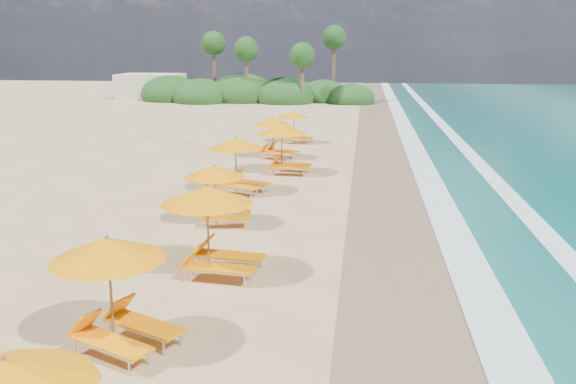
# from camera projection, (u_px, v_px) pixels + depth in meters

# --- Properties ---
(ground) EXTENTS (160.00, 160.00, 0.00)m
(ground) POSITION_uv_depth(u_px,v_px,m) (288.00, 226.00, 20.70)
(ground) COLOR tan
(ground) RESTS_ON ground
(wet_sand) EXTENTS (4.00, 160.00, 0.01)m
(wet_sand) POSITION_uv_depth(u_px,v_px,m) (406.00, 230.00, 20.21)
(wet_sand) COLOR #826A4D
(wet_sand) RESTS_ON ground
(surf_foam) EXTENTS (4.00, 160.00, 0.01)m
(surf_foam) POSITION_uv_depth(u_px,v_px,m) (490.00, 233.00, 19.87)
(surf_foam) COLOR white
(surf_foam) RESTS_ON ground
(station_2) EXTENTS (3.14, 3.12, 2.39)m
(station_2) POSITION_uv_depth(u_px,v_px,m) (117.00, 286.00, 12.09)
(station_2) COLOR olive
(station_2) RESTS_ON ground
(station_3) EXTENTS (2.90, 2.73, 2.52)m
(station_3) POSITION_uv_depth(u_px,v_px,m) (215.00, 224.00, 16.03)
(station_3) COLOR olive
(station_3) RESTS_ON ground
(station_4) EXTENTS (2.50, 2.37, 2.13)m
(station_4) POSITION_uv_depth(u_px,v_px,m) (220.00, 191.00, 20.63)
(station_4) COLOR olive
(station_4) RESTS_ON ground
(station_5) EXTENTS (3.06, 3.02, 2.36)m
(station_5) POSITION_uv_depth(u_px,v_px,m) (239.00, 161.00, 25.15)
(station_5) COLOR olive
(station_5) RESTS_ON ground
(station_6) EXTENTS (2.79, 2.62, 2.45)m
(station_6) POSITION_uv_depth(u_px,v_px,m) (286.00, 145.00, 28.85)
(station_6) COLOR olive
(station_6) RESTS_ON ground
(station_7) EXTENTS (2.94, 2.89, 2.29)m
(station_7) POSITION_uv_depth(u_px,v_px,m) (276.00, 135.00, 32.82)
(station_7) COLOR olive
(station_7) RESTS_ON ground
(station_8) EXTENTS (2.39, 2.26, 2.05)m
(station_8) POSITION_uv_depth(u_px,v_px,m) (296.00, 125.00, 37.94)
(station_8) COLOR olive
(station_8) RESTS_ON ground
(treeline) EXTENTS (25.80, 8.80, 9.74)m
(treeline) POSITION_uv_depth(u_px,v_px,m) (250.00, 92.00, 65.54)
(treeline) COLOR #163D14
(treeline) RESTS_ON ground
(beach_building) EXTENTS (7.00, 5.00, 2.80)m
(beach_building) POSITION_uv_depth(u_px,v_px,m) (151.00, 86.00, 69.32)
(beach_building) COLOR beige
(beach_building) RESTS_ON ground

